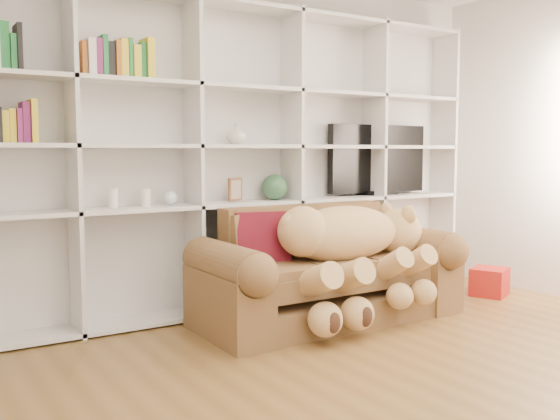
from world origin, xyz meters
TOP-DOWN VIEW (x-y plane):
  - floor at (0.00, 0.00)m, footprint 5.00×5.00m
  - wall_back at (0.00, 2.50)m, footprint 5.00×0.02m
  - bookshelf at (-0.24, 2.36)m, footprint 4.43×0.35m
  - sofa at (0.37, 1.71)m, footprint 2.00×0.87m
  - teddy_bear at (0.47, 1.55)m, footprint 1.40×0.79m
  - throw_pillow at (-0.11, 1.85)m, footprint 0.43×0.31m
  - gift_box at (2.04, 1.57)m, footprint 0.39×0.38m
  - tv at (1.41, 2.35)m, footprint 1.07×0.18m
  - picture_frame at (-0.08, 2.30)m, footprint 0.14×0.07m
  - green_vase at (0.28, 2.30)m, footprint 0.21×0.21m
  - figurine_tall at (-1.06, 2.30)m, footprint 0.08×0.08m
  - figurine_short at (-0.82, 2.30)m, footprint 0.09×0.09m
  - snow_globe at (-0.63, 2.30)m, footprint 0.10×0.10m
  - shelf_vase at (-0.07, 2.30)m, footprint 0.18×0.18m

SIDE VIEW (x-z plane):
  - floor at x=0.00m, z-range 0.00..0.00m
  - gift_box at x=2.04m, z-range 0.00..0.24m
  - sofa at x=0.37m, z-range -0.10..0.74m
  - teddy_bear at x=0.47m, z-range 0.17..0.98m
  - throw_pillow at x=-0.11m, z-range 0.42..0.83m
  - snow_globe at x=-0.63m, z-range 0.87..0.97m
  - figurine_short at x=-0.82m, z-range 0.86..0.99m
  - figurine_tall at x=-1.06m, z-range 0.86..1.00m
  - picture_frame at x=-0.08m, z-range 0.87..1.05m
  - green_vase at x=0.28m, z-range 0.86..1.08m
  - tv at x=1.41m, z-range 0.86..1.49m
  - bookshelf at x=-0.24m, z-range 0.11..2.51m
  - wall_back at x=0.00m, z-range 0.00..2.70m
  - shelf_vase at x=-0.07m, z-range 1.31..1.48m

